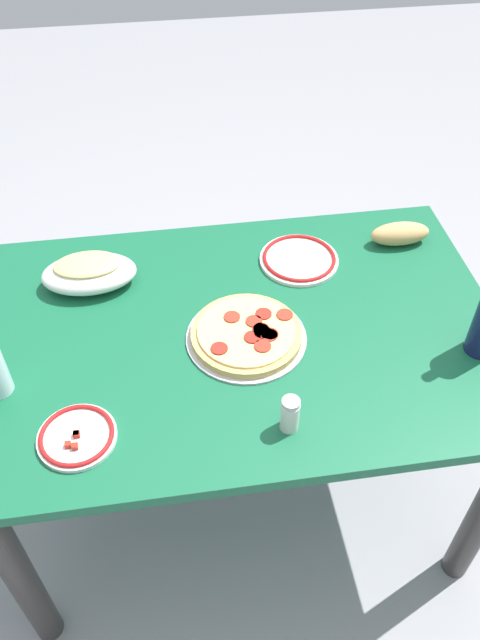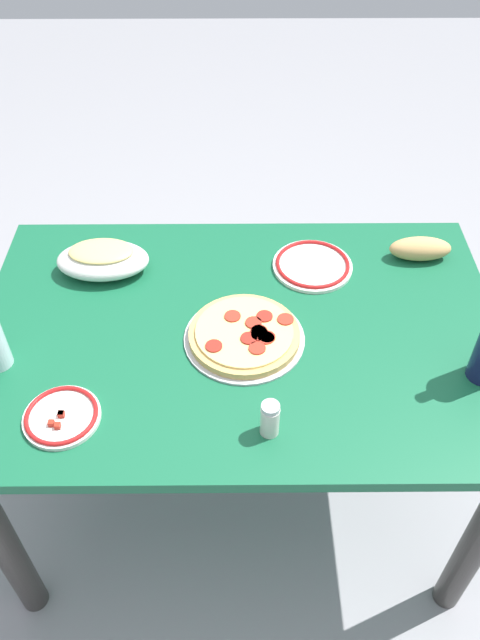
{
  "view_description": "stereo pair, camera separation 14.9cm",
  "coord_description": "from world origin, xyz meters",
  "px_view_note": "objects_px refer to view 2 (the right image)",
  "views": [
    {
      "loc": [
        -0.16,
        -1.04,
        1.8
      ],
      "look_at": [
        0.0,
        0.0,
        0.74
      ],
      "focal_mm": 35.44,
      "sensor_mm": 36.0,
      "label": 1
    },
    {
      "loc": [
        -0.01,
        -1.05,
        1.8
      ],
      "look_at": [
        0.0,
        0.0,
        0.74
      ],
      "focal_mm": 35.44,
      "sensor_mm": 36.0,
      "label": 2
    }
  ],
  "objects_px": {
    "side_plate_near": "(312,265)",
    "side_plate_far": "(62,416)",
    "pepperoni_pizza": "(245,335)",
    "spice_shaker": "(270,419)",
    "dining_table": "(240,362)",
    "bread_loaf": "(420,249)",
    "baked_pasta_dish": "(103,259)"
  },
  "relations": [
    {
      "from": "side_plate_near",
      "to": "side_plate_far",
      "type": "distance_m",
      "value": 0.75
    },
    {
      "from": "pepperoni_pizza",
      "to": "side_plate_far",
      "type": "xyz_separation_m",
      "value": [
        -0.39,
        -0.23,
        -0.01
      ]
    },
    {
      "from": "pepperoni_pizza",
      "to": "spice_shaker",
      "type": "distance_m",
      "value": 0.27
    },
    {
      "from": "dining_table",
      "to": "bread_loaf",
      "type": "height_order",
      "value": "bread_loaf"
    },
    {
      "from": "pepperoni_pizza",
      "to": "baked_pasta_dish",
      "type": "bearing_deg",
      "value": 145.58
    },
    {
      "from": "baked_pasta_dish",
      "to": "side_plate_far",
      "type": "distance_m",
      "value": 0.48
    },
    {
      "from": "dining_table",
      "to": "baked_pasta_dish",
      "type": "bearing_deg",
      "value": 148.63
    },
    {
      "from": "side_plate_near",
      "to": "pepperoni_pizza",
      "type": "bearing_deg",
      "value": -125.15
    },
    {
      "from": "dining_table",
      "to": "baked_pasta_dish",
      "type": "height_order",
      "value": "baked_pasta_dish"
    },
    {
      "from": "side_plate_near",
      "to": "bread_loaf",
      "type": "height_order",
      "value": "bread_loaf"
    },
    {
      "from": "baked_pasta_dish",
      "to": "side_plate_far",
      "type": "xyz_separation_m",
      "value": [
        -0.02,
        -0.48,
        -0.03
      ]
    },
    {
      "from": "baked_pasta_dish",
      "to": "spice_shaker",
      "type": "distance_m",
      "value": 0.66
    },
    {
      "from": "dining_table",
      "to": "side_plate_near",
      "type": "relative_size",
      "value": 5.99
    },
    {
      "from": "baked_pasta_dish",
      "to": "side_plate_far",
      "type": "relative_size",
      "value": 1.47
    },
    {
      "from": "pepperoni_pizza",
      "to": "side_plate_far",
      "type": "distance_m",
      "value": 0.45
    },
    {
      "from": "pepperoni_pizza",
      "to": "bread_loaf",
      "type": "distance_m",
      "value": 0.56
    },
    {
      "from": "pepperoni_pizza",
      "to": "side_plate_far",
      "type": "bearing_deg",
      "value": -149.63
    },
    {
      "from": "pepperoni_pizza",
      "to": "bread_loaf",
      "type": "xyz_separation_m",
      "value": [
        0.47,
        0.3,
        0.02
      ]
    },
    {
      "from": "baked_pasta_dish",
      "to": "side_plate_near",
      "type": "distance_m",
      "value": 0.55
    },
    {
      "from": "dining_table",
      "to": "bread_loaf",
      "type": "relative_size",
      "value": 7.67
    },
    {
      "from": "side_plate_far",
      "to": "spice_shaker",
      "type": "bearing_deg",
      "value": -4.55
    },
    {
      "from": "baked_pasta_dish",
      "to": "side_plate_near",
      "type": "bearing_deg",
      "value": 0.89
    },
    {
      "from": "side_plate_far",
      "to": "spice_shaker",
      "type": "xyz_separation_m",
      "value": [
        0.43,
        -0.03,
        0.03
      ]
    },
    {
      "from": "side_plate_far",
      "to": "bread_loaf",
      "type": "height_order",
      "value": "bread_loaf"
    },
    {
      "from": "spice_shaker",
      "to": "baked_pasta_dish",
      "type": "bearing_deg",
      "value": 128.94
    },
    {
      "from": "dining_table",
      "to": "side_plate_near",
      "type": "height_order",
      "value": "side_plate_near"
    },
    {
      "from": "side_plate_near",
      "to": "spice_shaker",
      "type": "xyz_separation_m",
      "value": [
        -0.14,
        -0.52,
        0.03
      ]
    },
    {
      "from": "side_plate_near",
      "to": "side_plate_far",
      "type": "bearing_deg",
      "value": -139.52
    },
    {
      "from": "pepperoni_pizza",
      "to": "side_plate_near",
      "type": "height_order",
      "value": "pepperoni_pizza"
    },
    {
      "from": "side_plate_far",
      "to": "bread_loaf",
      "type": "distance_m",
      "value": 1.01
    },
    {
      "from": "baked_pasta_dish",
      "to": "side_plate_far",
      "type": "bearing_deg",
      "value": -92.48
    },
    {
      "from": "side_plate_far",
      "to": "side_plate_near",
      "type": "bearing_deg",
      "value": 40.48
    }
  ]
}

